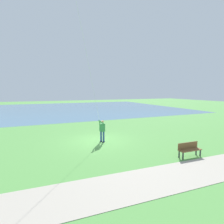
{
  "coord_description": "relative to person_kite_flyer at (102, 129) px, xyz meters",
  "views": [
    {
      "loc": [
        12.94,
        -4.22,
        4.02
      ],
      "look_at": [
        0.21,
        1.08,
        2.32
      ],
      "focal_mm": 27.66,
      "sensor_mm": 36.0,
      "label": 1
    }
  ],
  "objects": [
    {
      "name": "park_bench_near_walkway",
      "position": [
        4.91,
        3.91,
        -0.54
      ],
      "size": [
        0.5,
        1.52,
        0.88
      ],
      "color": "brown",
      "rests_on": "ground"
    },
    {
      "name": "ground_plane",
      "position": [
        -0.44,
        -0.15,
        -1.05
      ],
      "size": [
        120.0,
        120.0,
        0.0
      ],
      "primitive_type": "plane",
      "color": "#569947"
    },
    {
      "name": "walkway_path",
      "position": [
        6.51,
        1.85,
        -1.04
      ],
      "size": [
        3.61,
        32.07,
        0.02
      ],
      "primitive_type": "cube",
      "rotation": [
        0.0,
        0.0,
        -0.04
      ],
      "color": "#ADA393",
      "rests_on": "ground"
    },
    {
      "name": "lake_water",
      "position": [
        -27.37,
        3.85,
        -1.04
      ],
      "size": [
        36.0,
        44.0,
        0.01
      ],
      "primitive_type": "cube",
      "color": "teal",
      "rests_on": "ground"
    },
    {
      "name": "person_kite_flyer",
      "position": [
        0.0,
        0.0,
        0.0
      ],
      "size": [
        0.57,
        0.61,
        1.83
      ],
      "color": "#232328",
      "rests_on": "ground"
    }
  ]
}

